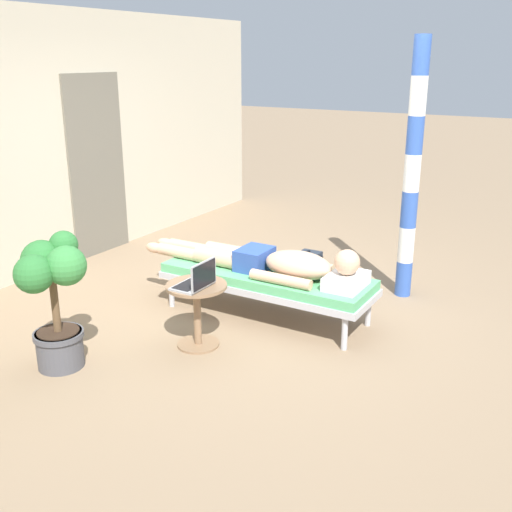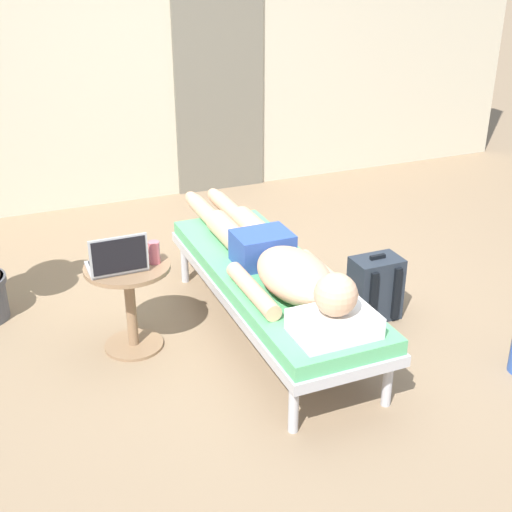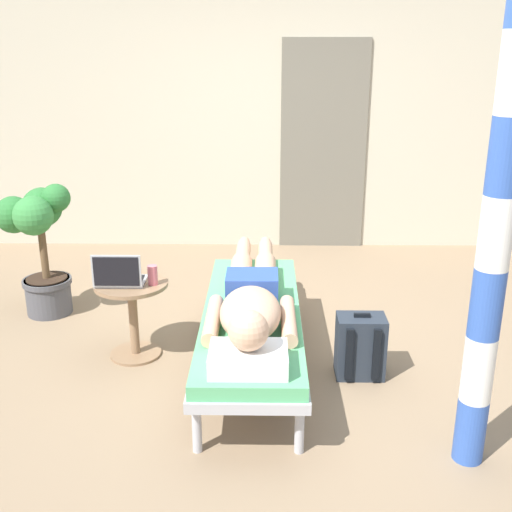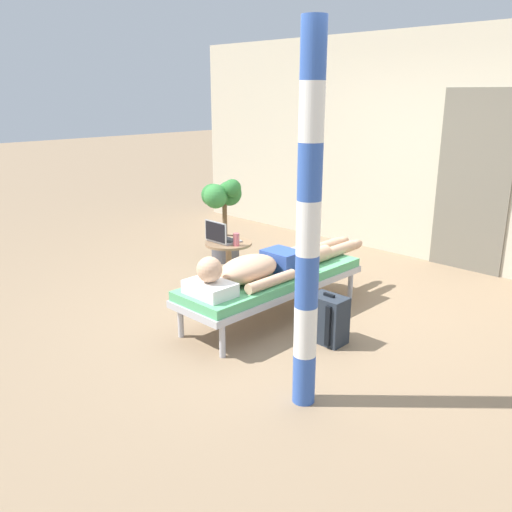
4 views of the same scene
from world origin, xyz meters
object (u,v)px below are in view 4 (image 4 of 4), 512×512
lounge_chair (273,281)px  side_table (229,258)px  porch_post (308,228)px  drink_glass (236,239)px  potted_plant (223,212)px  person_reclining (268,265)px  laptop (221,237)px  backpack (328,319)px

lounge_chair → side_table: size_ratio=3.66×
porch_post → drink_glass: bearing=149.1°
side_table → potted_plant: bearing=141.0°
lounge_chair → person_reclining: size_ratio=0.88×
drink_glass → laptop: bearing=-174.3°
lounge_chair → person_reclining: 0.18m
drink_glass → potted_plant: bearing=144.4°
side_table → porch_post: bearing=-29.6°
laptop → side_table: bearing=40.5°
side_table → drink_glass: 0.28m
person_reclining → porch_post: porch_post is taller
potted_plant → porch_post: 3.29m
drink_glass → backpack: bearing=-9.1°
side_table → drink_glass: bearing=-11.4°
backpack → side_table: bearing=170.7°
side_table → potted_plant: (-0.82, 0.67, 0.25)m
potted_plant → porch_post: (2.72, -1.74, 0.59)m
laptop → potted_plant: potted_plant is taller
lounge_chair → drink_glass: (-0.64, 0.15, 0.24)m
drink_glass → porch_post: (1.75, -1.05, 0.61)m
drink_glass → backpack: drink_glass is taller
backpack → porch_post: size_ratio=0.18×
side_table → drink_glass: drink_glass is taller
side_table → porch_post: porch_post is taller
side_table → drink_glass: size_ratio=4.09×
side_table → porch_post: (1.90, -1.08, 0.84)m
lounge_chair → backpack: bearing=-4.9°
backpack → potted_plant: (-2.29, 0.91, 0.41)m
potted_plant → drink_glass: bearing=-35.6°
drink_glass → porch_post: 2.13m
person_reclining → backpack: 0.75m
potted_plant → lounge_chair: bearing=-27.8°
person_reclining → drink_glass: size_ratio=16.98×
person_reclining → laptop: laptop is taller
laptop → potted_plant: (-0.76, 0.72, 0.03)m
person_reclining → potted_plant: potted_plant is taller
side_table → backpack: bearing=-9.3°
lounge_chair → backpack: 0.70m
lounge_chair → potted_plant: size_ratio=1.88×
laptop → porch_post: (1.96, -1.03, 0.62)m
laptop → porch_post: size_ratio=0.13×
person_reclining → lounge_chair: bearing=90.0°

